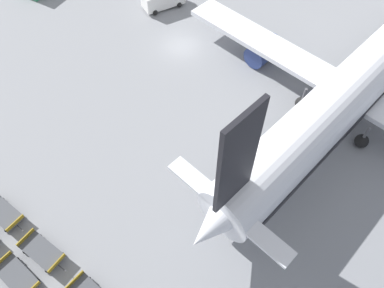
{
  "coord_description": "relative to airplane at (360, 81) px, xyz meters",
  "views": [
    {
      "loc": [
        23.56,
        -19.21,
        25.05
      ],
      "look_at": [
        11.35,
        -8.53,
        2.55
      ],
      "focal_mm": 35.0,
      "sensor_mm": 36.0,
      "label": 1
    }
  ],
  "objects": [
    {
      "name": "ground_plane",
      "position": [
        -15.97,
        -5.73,
        -3.18
      ],
      "size": [
        500.0,
        500.0,
        0.0
      ],
      "primitive_type": "plane",
      "color": "gray"
    },
    {
      "name": "airplane",
      "position": [
        0.0,
        0.0,
        0.0
      ],
      "size": [
        34.44,
        39.76,
        12.82
      ],
      "color": "silver",
      "rests_on": "ground_plane"
    },
    {
      "name": "baggage_dolly_row_near_col_c",
      "position": [
        -5.24,
        -28.74,
        -2.71
      ],
      "size": [
        3.92,
        1.97,
        0.92
      ],
      "color": "#424449",
      "rests_on": "ground_plane"
    },
    {
      "name": "baggage_dolly_row_mid_a_col_b",
      "position": [
        -10.09,
        -27.47,
        -2.71
      ],
      "size": [
        3.92,
        2.1,
        0.92
      ],
      "color": "#424449",
      "rests_on": "ground_plane"
    },
    {
      "name": "baggage_dolly_row_mid_a_col_c",
      "position": [
        -5.68,
        -26.72,
        -2.71
      ],
      "size": [
        3.92,
        2.17,
        0.92
      ],
      "color": "#424449",
      "rests_on": "ground_plane"
    }
  ]
}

